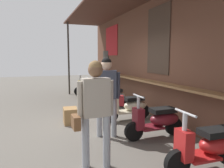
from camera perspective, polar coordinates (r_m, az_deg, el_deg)
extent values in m
plane|color=#605B54|center=(5.67, -5.40, -10.69)|extent=(31.98, 31.98, 0.00)
cube|color=brown|center=(6.25, 12.76, 7.16)|extent=(11.42, 0.25, 3.51)
cube|color=olive|center=(6.12, 10.20, 0.73)|extent=(10.28, 0.36, 0.05)
cube|color=#B22328|center=(9.40, -0.16, 11.72)|extent=(1.40, 0.02, 1.27)
cube|color=#423328|center=(6.07, 12.54, 11.65)|extent=(1.08, 0.02, 1.88)
cube|color=#2D2823|center=(10.10, -1.74, 7.90)|extent=(0.76, 0.03, 0.42)
cylinder|color=#332D28|center=(10.14, -11.84, 6.91)|extent=(0.08, 0.08, 3.45)
ellipsoid|color=gold|center=(9.95, -5.05, -0.61)|extent=(0.40, 0.71, 0.30)
cube|color=black|center=(9.91, -5.34, 0.52)|extent=(0.32, 0.56, 0.10)
cube|color=gold|center=(9.88, -6.98, -1.57)|extent=(0.40, 0.51, 0.04)
cube|color=gold|center=(9.77, -8.69, -0.40)|extent=(0.29, 0.17, 0.44)
cylinder|color=#B7B7BC|center=(9.75, -8.71, 0.36)|extent=(0.07, 0.07, 0.70)
cylinder|color=#B7B7BC|center=(9.72, -8.74, 2.41)|extent=(0.46, 0.05, 0.04)
cylinder|color=black|center=(9.78, -9.23, -1.99)|extent=(0.11, 0.40, 0.40)
cylinder|color=black|center=(10.06, -3.68, -1.67)|extent=(0.11, 0.40, 0.40)
ellipsoid|color=#237533|center=(8.64, -2.56, -1.76)|extent=(0.41, 0.72, 0.30)
cube|color=black|center=(8.60, -2.88, -0.46)|extent=(0.33, 0.56, 0.10)
cube|color=#237533|center=(8.55, -4.75, -2.89)|extent=(0.40, 0.52, 0.04)
cube|color=#237533|center=(8.43, -6.70, -1.55)|extent=(0.29, 0.17, 0.44)
cylinder|color=#B7B7BC|center=(8.41, -6.71, -0.68)|extent=(0.07, 0.07, 0.70)
cylinder|color=#B7B7BC|center=(8.37, -6.74, 1.70)|extent=(0.46, 0.06, 0.04)
cylinder|color=black|center=(8.44, -7.32, -3.40)|extent=(0.12, 0.40, 0.40)
cylinder|color=black|center=(8.77, -1.02, -2.95)|extent=(0.12, 0.40, 0.40)
ellipsoid|color=#B2B5BA|center=(7.32, 0.95, -3.38)|extent=(0.42, 0.72, 0.30)
cube|color=black|center=(7.27, 0.58, -1.85)|extent=(0.33, 0.57, 0.10)
cube|color=#B2B5BA|center=(7.25, -1.69, -4.69)|extent=(0.41, 0.52, 0.04)
cube|color=#B2B5BA|center=(7.13, -4.02, -3.10)|extent=(0.29, 0.18, 0.44)
cylinder|color=#B7B7BC|center=(7.11, -4.03, -2.07)|extent=(0.07, 0.07, 0.70)
cylinder|color=#B7B7BC|center=(7.06, -4.05, 0.74)|extent=(0.46, 0.06, 0.04)
cylinder|color=black|center=(7.16, -4.78, -5.26)|extent=(0.12, 0.41, 0.40)
cylinder|color=black|center=(7.44, 2.79, -4.78)|extent=(0.12, 0.41, 0.40)
ellipsoid|color=beige|center=(5.96, 6.42, -5.85)|extent=(0.40, 0.71, 0.30)
cube|color=black|center=(5.89, 6.02, -4.00)|extent=(0.32, 0.56, 0.10)
cube|color=beige|center=(5.84, 3.36, -7.60)|extent=(0.39, 0.51, 0.04)
cube|color=beige|center=(5.66, 0.63, -5.76)|extent=(0.28, 0.17, 0.44)
cylinder|color=#B7B7BC|center=(5.64, 0.63, -4.47)|extent=(0.07, 0.07, 0.70)
cylinder|color=#B7B7BC|center=(5.58, 0.64, -0.94)|extent=(0.46, 0.05, 0.04)
cylinder|color=black|center=(5.69, -0.31, -8.49)|extent=(0.11, 0.40, 0.40)
cylinder|color=black|center=(6.13, 8.46, -7.44)|extent=(0.11, 0.40, 0.40)
ellipsoid|color=maroon|center=(4.79, 14.23, -9.24)|extent=(0.39, 0.71, 0.30)
cube|color=black|center=(4.71, 13.80, -6.99)|extent=(0.31, 0.55, 0.10)
cube|color=maroon|center=(4.65, 10.53, -11.56)|extent=(0.39, 0.51, 0.04)
cube|color=maroon|center=(4.45, 7.21, -9.41)|extent=(0.28, 0.16, 0.44)
cylinder|color=#B7B7BC|center=(4.41, 7.24, -7.79)|extent=(0.07, 0.07, 0.70)
cylinder|color=#B7B7BC|center=(4.34, 7.31, -3.32)|extent=(0.46, 0.04, 0.04)
cylinder|color=black|center=(4.49, 6.00, -12.86)|extent=(0.11, 0.40, 0.40)
cylinder|color=black|center=(4.99, 16.58, -11.06)|extent=(0.11, 0.40, 0.40)
ellipsoid|color=red|center=(3.77, 27.32, -14.39)|extent=(0.42, 0.72, 0.30)
cube|color=black|center=(3.67, 26.93, -11.64)|extent=(0.33, 0.57, 0.10)
cube|color=red|center=(3.60, 23.02, -17.76)|extent=(0.41, 0.52, 0.04)
cube|color=red|center=(3.34, 19.15, -15.48)|extent=(0.29, 0.18, 0.44)
cylinder|color=#B7B7BC|center=(3.29, 19.24, -13.39)|extent=(0.07, 0.07, 0.70)
cylinder|color=#B7B7BC|center=(3.19, 19.50, -7.48)|extent=(0.46, 0.06, 0.04)
cylinder|color=black|center=(3.40, 17.51, -20.03)|extent=(0.12, 0.40, 0.40)
cylinder|color=#999EA8|center=(4.65, -3.50, -9.15)|extent=(0.12, 0.12, 0.86)
cylinder|color=#999EA8|center=(4.63, 0.53, -9.19)|extent=(0.12, 0.12, 0.86)
cube|color=#383D4C|center=(4.49, -1.52, -0.12)|extent=(0.34, 0.47, 0.61)
sphere|color=beige|center=(4.45, -1.54, 5.42)|extent=(0.23, 0.23, 0.23)
sphere|color=black|center=(4.45, -1.54, 5.94)|extent=(0.21, 0.21, 0.21)
cylinder|color=#383D4C|center=(4.50, -4.77, -0.40)|extent=(0.08, 0.08, 0.57)
cylinder|color=#383D4C|center=(4.49, 1.74, -0.40)|extent=(0.08, 0.08, 0.57)
cube|color=maroon|center=(4.57, 2.59, -4.55)|extent=(0.28, 0.18, 0.20)
cylinder|color=#999EA8|center=(3.40, -1.47, -15.58)|extent=(0.12, 0.12, 0.84)
cylinder|color=#999EA8|center=(3.42, -7.27, -15.54)|extent=(0.12, 0.12, 0.84)
cube|color=#ADA393|center=(3.20, -4.50, -3.67)|extent=(0.20, 0.42, 0.59)
sphere|color=brown|center=(3.15, -4.57, 3.88)|extent=(0.23, 0.23, 0.23)
sphere|color=olive|center=(3.14, -4.58, 4.60)|extent=(0.21, 0.21, 0.21)
cylinder|color=#ADA393|center=(3.28, -0.31, -3.78)|extent=(0.08, 0.08, 0.56)
cylinder|color=#ADA393|center=(3.14, -8.86, -4.35)|extent=(0.08, 0.08, 0.56)
cube|color=brown|center=(3.19, -9.92, -10.30)|extent=(0.26, 0.10, 0.20)
cube|color=olive|center=(5.69, -11.32, -8.55)|extent=(0.47, 0.38, 0.42)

